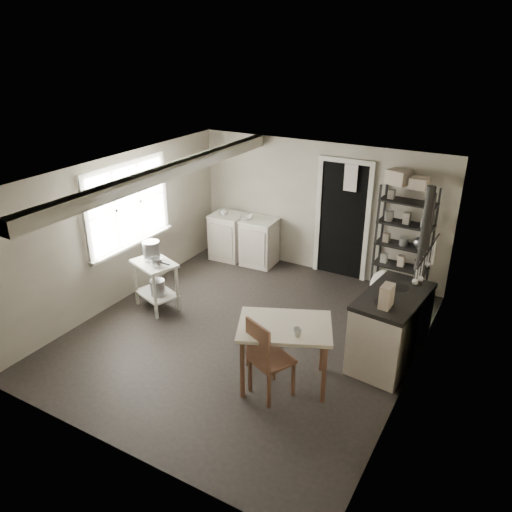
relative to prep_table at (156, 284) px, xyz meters
The scene contains 31 objects.
floor 1.63m from the prep_table, ahead, with size 5.00×5.00×0.00m, color black.
ceiling 2.47m from the prep_table, ahead, with size 5.00×5.00×0.00m, color silver.
wall_back 3.07m from the prep_table, 57.83° to the left, with size 4.50×0.02×2.30m, color #ADA593.
wall_front 3.04m from the prep_table, 57.49° to the right, with size 4.50×0.02×2.30m, color #ADA593.
wall_left 1.00m from the prep_table, behind, with size 0.02×5.00×2.30m, color #ADA593.
wall_right 3.91m from the prep_table, ahead, with size 0.02×5.00×2.30m, color #ADA593.
window 1.29m from the prep_table, 161.22° to the left, with size 0.12×1.76×1.28m, color silver, non-canonical shape.
doorway 3.27m from the prep_table, 50.73° to the left, with size 0.96×0.10×2.08m, color silver, non-canonical shape.
ceiling_beam 1.84m from the prep_table, ahead, with size 0.18×5.00×0.18m, color silver, non-canonical shape.
wallpaper_panel 3.90m from the prep_table, ahead, with size 0.01×5.00×2.30m, color beige, non-canonical shape.
utensil_rail 3.99m from the prep_table, ahead, with size 0.06×1.20×0.44m, color #ABABAD, non-canonical shape.
prep_table is the anchor object (origin of this frame).
stockpot 0.55m from the prep_table, 148.93° to the left, with size 0.26×0.26×0.28m, color #ABABAD.
saucepan 0.48m from the prep_table, 34.35° to the right, with size 0.17×0.17×0.09m, color #ABABAD.
bucket 0.09m from the prep_table, 35.92° to the right, with size 0.22×0.22×0.24m, color #ABABAD.
base_cabinets 2.20m from the prep_table, 83.23° to the left, with size 1.31×0.56×0.86m, color beige, non-canonical shape.
mixing_bowl 2.22m from the prep_table, 80.52° to the left, with size 0.30×0.30×0.07m, color silver.
counter_cup 2.19m from the prep_table, 92.87° to the left, with size 0.13×0.13×0.10m, color silver.
shelf_rack 3.93m from the prep_table, 36.59° to the left, with size 0.86×0.33×1.81m, color black, non-canonical shape.
shelf_jar 3.82m from the prep_table, 39.46° to the left, with size 0.09×0.09×0.20m, color silver.
storage_box_a 4.09m from the prep_table, 38.80° to the left, with size 0.32×0.28×0.22m, color beige.
storage_box_b 4.27m from the prep_table, 34.86° to the left, with size 0.25×0.23×0.16m, color beige.
stove 3.53m from the prep_table, ahead, with size 0.68×1.23×0.97m, color beige, non-canonical shape.
stovepipe 3.96m from the prep_table, 12.33° to the left, with size 0.12×0.12×1.54m, color black, non-canonical shape.
side_ledge 3.48m from the prep_table, ahead, with size 0.62×0.33×0.95m, color silver, non-canonical shape.
oats_box 3.54m from the prep_table, ahead, with size 0.12×0.21×0.31m, color beige.
work_table 2.63m from the prep_table, 15.07° to the right, with size 1.08×0.76×0.82m, color beige, non-canonical shape.
table_cup 2.91m from the prep_table, 16.58° to the right, with size 0.10×0.10×0.10m, color silver.
chair 2.67m from the prep_table, 20.38° to the right, with size 0.42×0.44×1.02m, color brown, non-canonical shape.
flour_sack 3.57m from the prep_table, 32.93° to the left, with size 0.44×0.37×0.53m, color silver.
floor_crock 3.26m from the prep_table, ahead, with size 0.13×0.13×0.16m, color silver.
Camera 1 is at (3.11, -5.17, 3.91)m, focal length 35.00 mm.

